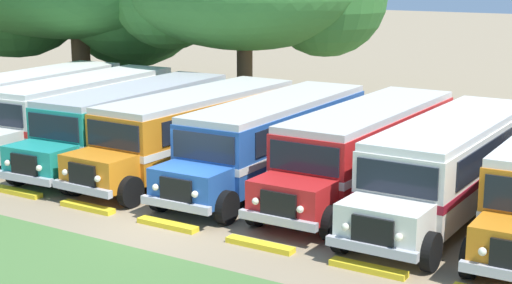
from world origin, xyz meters
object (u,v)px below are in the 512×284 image
parked_bus_slot_3 (196,127)px  parked_bus_slot_5 (367,145)px  parked_bus_slot_1 (80,108)px  parked_bus_slot_4 (274,136)px  parked_bus_slot_2 (134,119)px  parked_bus_slot_0 (30,102)px  parked_bus_slot_6 (451,161)px

parked_bus_slot_3 → parked_bus_slot_5: size_ratio=1.00×
parked_bus_slot_1 → parked_bus_slot_3: (6.35, -0.56, 0.00)m
parked_bus_slot_1 → parked_bus_slot_5: bearing=86.8°
parked_bus_slot_4 → parked_bus_slot_5: bearing=95.0°
parked_bus_slot_2 → parked_bus_slot_4: size_ratio=1.00×
parked_bus_slot_0 → parked_bus_slot_3: bearing=82.3°
parked_bus_slot_1 → parked_bus_slot_6: size_ratio=1.01×
parked_bus_slot_2 → parked_bus_slot_3: 2.90m
parked_bus_slot_1 → parked_bus_slot_2: same height
parked_bus_slot_3 → parked_bus_slot_4: bearing=95.0°
parked_bus_slot_0 → parked_bus_slot_6: 19.02m
parked_bus_slot_2 → parked_bus_slot_6: (12.51, 0.02, 0.00)m
parked_bus_slot_3 → parked_bus_slot_4: size_ratio=1.00×
parked_bus_slot_2 → parked_bus_slot_5: size_ratio=1.01×
parked_bus_slot_2 → parked_bus_slot_3: size_ratio=1.00×
parked_bus_slot_1 → parked_bus_slot_6: (15.96, -0.64, 0.00)m
parked_bus_slot_4 → parked_bus_slot_5: same height
parked_bus_slot_4 → parked_bus_slot_0: bearing=-93.0°
parked_bus_slot_1 → parked_bus_slot_2: 3.51m
parked_bus_slot_6 → parked_bus_slot_3: bearing=-90.3°
parked_bus_slot_5 → parked_bus_slot_3: bearing=-85.0°
parked_bus_slot_0 → parked_bus_slot_3: same height
parked_bus_slot_5 → parked_bus_slot_4: bearing=-83.8°
parked_bus_slot_3 → parked_bus_slot_4: same height
parked_bus_slot_4 → parked_bus_slot_5: size_ratio=1.00×
parked_bus_slot_6 → parked_bus_slot_5: bearing=-101.9°
parked_bus_slot_0 → parked_bus_slot_1: same height
parked_bus_slot_1 → parked_bus_slot_5: same height
parked_bus_slot_3 → parked_bus_slot_2: bearing=-86.8°
parked_bus_slot_0 → parked_bus_slot_4: bearing=84.2°
parked_bus_slot_2 → parked_bus_slot_5: bearing=91.2°
parked_bus_slot_2 → parked_bus_slot_5: same height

